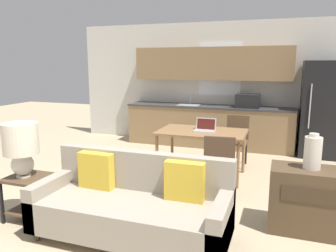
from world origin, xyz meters
TOP-DOWN VIEW (x-y plane):
  - ground_plane at (0.00, 0.00)m, footprint 20.00×20.00m
  - wall_back at (0.00, 4.63)m, footprint 6.40×0.07m
  - kitchen_counter at (0.01, 4.33)m, footprint 3.61×0.65m
  - refrigerator at (2.21, 4.23)m, footprint 0.72×0.73m
  - dining_table at (0.32, 2.31)m, footprint 1.38×0.87m
  - couch at (0.11, 0.20)m, footprint 2.01×0.80m
  - side_table at (-1.22, 0.17)m, footprint 0.45×0.45m
  - table_lamp at (-1.26, 0.15)m, footprint 0.39×0.39m
  - credenza at (2.01, 0.93)m, footprint 1.17×0.46m
  - vase at (1.84, 0.94)m, footprint 0.18×0.18m
  - dining_chair_near_right at (0.77, 1.48)m, footprint 0.46×0.46m
  - dining_chair_far_right at (0.77, 3.10)m, footprint 0.44×0.44m
  - laptop at (0.37, 2.33)m, footprint 0.32×0.26m

SIDE VIEW (x-z plane):
  - ground_plane at x=0.00m, z-range 0.00..0.00m
  - couch at x=0.11m, z-range -0.09..0.77m
  - side_table at x=-1.22m, z-range 0.09..0.61m
  - credenza at x=2.01m, z-range 0.00..0.71m
  - dining_chair_near_right at x=0.77m, z-range 0.05..0.93m
  - dining_chair_far_right at x=0.77m, z-range 0.05..0.93m
  - dining_table at x=0.32m, z-range 0.30..1.05m
  - laptop at x=0.37m, z-range 0.69..0.89m
  - kitchen_counter at x=0.01m, z-range -0.23..1.92m
  - vase at x=1.84m, z-range 0.69..1.07m
  - table_lamp at x=-1.26m, z-range 0.58..1.21m
  - refrigerator at x=2.21m, z-range 0.00..1.86m
  - wall_back at x=0.00m, z-range 0.00..2.70m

